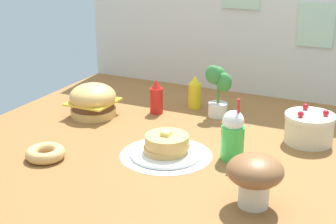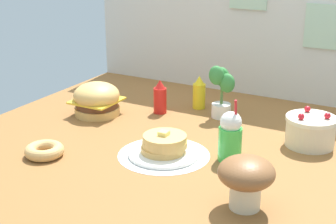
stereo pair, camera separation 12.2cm
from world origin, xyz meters
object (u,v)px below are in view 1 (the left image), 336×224
object	(u,v)px
potted_plant	(218,89)
mushroom_stool	(255,175)
ketchup_bottle	(156,98)
burger	(93,101)
layer_cake	(309,128)
donut_pink_glaze	(45,153)
cream_soda_cup	(233,135)
pancake_stack	(166,146)
mustard_bottle	(195,93)

from	to	relation	value
potted_plant	mushroom_stool	size ratio (longest dim) A/B	1.39
ketchup_bottle	potted_plant	size ratio (longest dim) A/B	0.66
burger	layer_cake	xyz separation A→B (m)	(1.15, 0.14, -0.01)
layer_cake	donut_pink_glaze	xyz separation A→B (m)	(-1.02, -0.70, -0.05)
burger	ketchup_bottle	distance (m)	0.35
ketchup_bottle	cream_soda_cup	size ratio (longest dim) A/B	0.67
pancake_stack	ketchup_bottle	distance (m)	0.58
donut_pink_glaze	burger	bearing A→B (deg)	102.17
layer_cake	mustard_bottle	size ratio (longest dim) A/B	1.25
cream_soda_cup	potted_plant	bearing A→B (deg)	117.32
ketchup_bottle	donut_pink_glaze	world-z (taller)	ketchup_bottle
pancake_stack	layer_cake	bearing A→B (deg)	38.29
ketchup_bottle	cream_soda_cup	distance (m)	0.70
mustard_bottle	donut_pink_glaze	bearing A→B (deg)	-109.11
ketchup_bottle	mushroom_stool	distance (m)	1.09
layer_cake	ketchup_bottle	xyz separation A→B (m)	(-0.85, 0.06, 0.02)
pancake_stack	donut_pink_glaze	xyz separation A→B (m)	(-0.47, -0.27, -0.02)
mustard_bottle	mushroom_stool	world-z (taller)	mushroom_stool
burger	potted_plant	distance (m)	0.69
mustard_bottle	potted_plant	size ratio (longest dim) A/B	0.66
layer_cake	mushroom_stool	bearing A→B (deg)	-95.14
layer_cake	cream_soda_cup	bearing A→B (deg)	-128.84
mustard_bottle	donut_pink_glaze	world-z (taller)	mustard_bottle
ketchup_bottle	donut_pink_glaze	xyz separation A→B (m)	(-0.17, -0.76, -0.06)
ketchup_bottle	mustard_bottle	size ratio (longest dim) A/B	1.00
burger	cream_soda_cup	distance (m)	0.90
layer_cake	mushroom_stool	size ratio (longest dim) A/B	1.13
burger	cream_soda_cup	bearing A→B (deg)	-12.94
cream_soda_cup	potted_plant	distance (m)	0.56
pancake_stack	mushroom_stool	world-z (taller)	mushroom_stool
burger	donut_pink_glaze	world-z (taller)	burger
ketchup_bottle	donut_pink_glaze	size ratio (longest dim) A/B	1.08
ketchup_bottle	potted_plant	xyz separation A→B (m)	(0.33, 0.10, 0.07)
cream_soda_cup	burger	bearing A→B (deg)	167.06
mustard_bottle	donut_pink_glaze	size ratio (longest dim) A/B	1.08
potted_plant	donut_pink_glaze	bearing A→B (deg)	-120.03
cream_soda_cup	mustard_bottle	bearing A→B (deg)	126.63
ketchup_bottle	potted_plant	bearing A→B (deg)	16.59
mustard_bottle	cream_soda_cup	bearing A→B (deg)	-53.37
mustard_bottle	potted_plant	world-z (taller)	potted_plant
layer_cake	donut_pink_glaze	world-z (taller)	layer_cake
layer_cake	potted_plant	distance (m)	0.55
mushroom_stool	pancake_stack	bearing A→B (deg)	151.85
layer_cake	ketchup_bottle	distance (m)	0.85
burger	layer_cake	bearing A→B (deg)	6.77
potted_plant	ketchup_bottle	bearing A→B (deg)	-163.41
pancake_stack	ketchup_bottle	world-z (taller)	ketchup_bottle
mushroom_stool	ketchup_bottle	bearing A→B (deg)	136.33
cream_soda_cup	mushroom_stool	xyz separation A→B (m)	(0.21, -0.36, 0.01)
pancake_stack	ketchup_bottle	size ratio (longest dim) A/B	1.70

